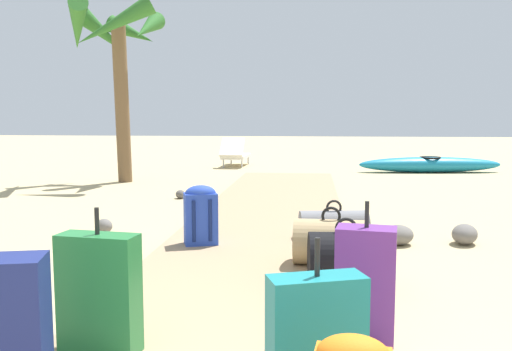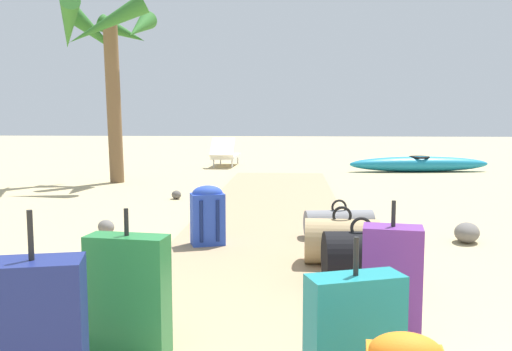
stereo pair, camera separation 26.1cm
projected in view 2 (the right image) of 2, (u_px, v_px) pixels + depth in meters
name	position (u px, v px, depth m)	size (l,w,h in m)	color
ground_plane	(266.00, 246.00, 5.58)	(60.00, 60.00, 0.00)	tan
boardwalk	(270.00, 222.00, 6.64)	(1.86, 10.68, 0.08)	tan
suitcase_teal	(355.00, 333.00, 2.45)	(0.47, 0.31, 0.71)	#197A7F
duffel_bag_tan	(342.00, 241.00, 4.59)	(0.63, 0.41, 0.50)	tan
duffel_bag_black	(361.00, 258.00, 4.03)	(0.57, 0.43, 0.51)	black
suitcase_purple	(392.00, 282.00, 3.04)	(0.35, 0.25, 0.78)	#6B2D84
suitcase_navy	(35.00, 334.00, 2.31)	(0.45, 0.32, 0.86)	navy
suitcase_green	(128.00, 295.00, 2.83)	(0.44, 0.22, 0.78)	#237538
duffel_bag_grey	(339.00, 223.00, 5.61)	(0.73, 0.39, 0.39)	slate
backpack_blue	(208.00, 214.00, 5.27)	(0.37, 0.30, 0.58)	#2847B7
palm_tree_far_left	(106.00, 45.00, 10.44)	(2.15, 2.08, 3.52)	brown
lounge_chair	(225.00, 154.00, 14.30)	(0.64, 1.57, 0.77)	white
kayak	(419.00, 164.00, 12.96)	(3.40, 0.94, 0.37)	teal
rock_left_far	(176.00, 195.00, 8.72)	(0.19, 0.15, 0.14)	#5B5651
rock_right_mid	(402.00, 234.00, 5.68)	(0.31, 0.33, 0.20)	slate
rock_right_near	(467.00, 233.00, 5.72)	(0.35, 0.26, 0.21)	slate
rock_left_near	(106.00, 227.00, 6.13)	(0.24, 0.17, 0.16)	slate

